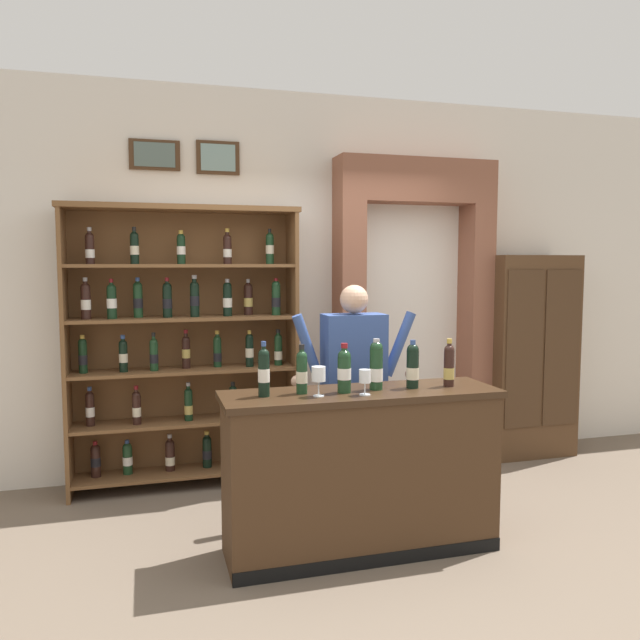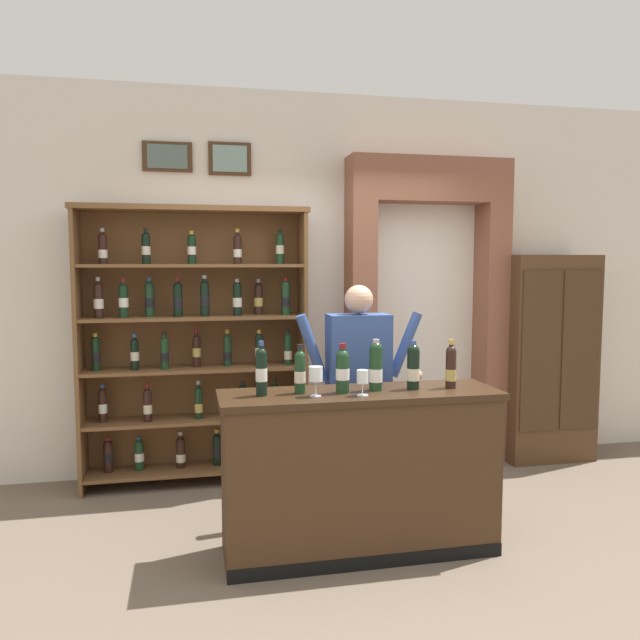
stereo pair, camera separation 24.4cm
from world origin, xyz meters
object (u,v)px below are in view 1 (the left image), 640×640
at_px(side_cabinet, 529,355).
at_px(tasting_bottle_grappa, 449,365).
at_px(tasting_bottle_vin_santo, 344,369).
at_px(tasting_bottle_chianti, 264,371).
at_px(wine_glass_right, 365,377).
at_px(shopkeeper, 354,373).
at_px(tasting_bottle_brunello, 302,371).
at_px(tasting_bottle_prosecco, 412,366).
at_px(wine_glass_center, 319,375).
at_px(tasting_counter, 361,471).
at_px(tasting_bottle_rosso, 376,365).
at_px(wine_shelf, 184,340).

relative_size(side_cabinet, tasting_bottle_grappa, 6.13).
relative_size(side_cabinet, tasting_bottle_vin_santo, 6.20).
distance_m(tasting_bottle_chianti, wine_glass_right, 0.58).
bearing_deg(shopkeeper, tasting_bottle_chianti, -142.52).
relative_size(tasting_bottle_chianti, tasting_bottle_vin_santo, 1.09).
xyz_separation_m(tasting_bottle_grappa, wine_glass_right, (-0.59, -0.10, -0.03)).
relative_size(tasting_bottle_brunello, tasting_bottle_grappa, 0.98).
xyz_separation_m(tasting_bottle_prosecco, wine_glass_right, (-0.35, -0.12, -0.03)).
bearing_deg(tasting_bottle_brunello, tasting_bottle_chianti, -175.47).
bearing_deg(side_cabinet, tasting_bottle_brunello, -150.56).
bearing_deg(tasting_bottle_vin_santo, wine_glass_right, -46.54).
height_order(tasting_bottle_brunello, wine_glass_center, tasting_bottle_brunello).
xyz_separation_m(shopkeeper, wine_glass_center, (-0.43, -0.65, 0.12)).
bearing_deg(tasting_counter, shopkeeper, 75.53).
distance_m(tasting_bottle_chianti, tasting_bottle_rosso, 0.69).
distance_m(wine_shelf, tasting_bottle_brunello, 1.55).
bearing_deg(tasting_bottle_brunello, tasting_bottle_rosso, -1.04).
height_order(tasting_bottle_brunello, tasting_bottle_grappa, tasting_bottle_grappa).
bearing_deg(tasting_bottle_rosso, tasting_counter, -170.73).
distance_m(tasting_bottle_brunello, tasting_bottle_prosecco, 0.69).
distance_m(tasting_bottle_vin_santo, wine_glass_center, 0.19).
distance_m(tasting_bottle_prosecco, wine_glass_center, 0.62).
xyz_separation_m(side_cabinet, tasting_bottle_grappa, (-1.55, -1.44, 0.21)).
distance_m(wine_shelf, tasting_bottle_rosso, 1.78).
height_order(wine_shelf, shopkeeper, wine_shelf).
distance_m(wine_shelf, tasting_counter, 1.86).
bearing_deg(shopkeeper, tasting_bottle_vin_santo, -113.92).
bearing_deg(side_cabinet, tasting_bottle_vin_santo, -147.18).
bearing_deg(tasting_bottle_brunello, wine_shelf, 112.32).
xyz_separation_m(tasting_bottle_chianti, tasting_bottle_vin_santo, (0.48, -0.02, -0.01)).
relative_size(shopkeeper, wine_glass_center, 9.23).
bearing_deg(tasting_bottle_rosso, side_cabinet, 34.88).
height_order(tasting_counter, tasting_bottle_prosecco, tasting_bottle_prosecco).
relative_size(tasting_bottle_chianti, tasting_bottle_brunello, 1.10).
relative_size(tasting_bottle_chianti, wine_glass_right, 2.12).
relative_size(tasting_bottle_brunello, wine_glass_center, 1.67).
bearing_deg(tasting_bottle_grappa, tasting_bottle_chianti, 179.12).
height_order(tasting_counter, tasting_bottle_brunello, tasting_bottle_brunello).
xyz_separation_m(wine_shelf, tasting_bottle_grappa, (1.52, -1.47, -0.03)).
relative_size(tasting_bottle_chianti, tasting_bottle_prosecco, 1.08).
xyz_separation_m(wine_glass_right, wine_glass_center, (-0.27, 0.04, 0.02)).
xyz_separation_m(wine_shelf, tasting_bottle_chianti, (0.36, -1.45, -0.02)).
bearing_deg(tasting_counter, wine_glass_right, -99.58).
xyz_separation_m(tasting_counter, tasting_bottle_brunello, (-0.36, 0.02, 0.63)).
height_order(tasting_counter, shopkeeper, shopkeeper).
xyz_separation_m(tasting_bottle_rosso, wine_glass_right, (-0.12, -0.13, -0.04)).
height_order(tasting_bottle_chianti, wine_glass_right, tasting_bottle_chianti).
relative_size(side_cabinet, tasting_bottle_chianti, 5.71).
xyz_separation_m(side_cabinet, wine_glass_right, (-2.14, -1.54, 0.18)).
bearing_deg(tasting_bottle_chianti, side_cabinet, 27.64).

